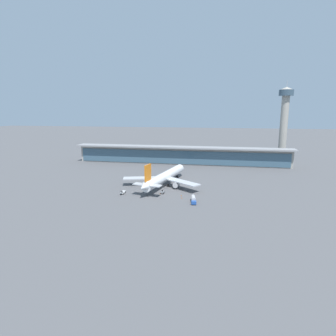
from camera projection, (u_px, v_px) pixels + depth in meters
The scene contains 10 objects.
ground_plane at pixel (163, 185), 174.05m from camera, with size 1200.00×1200.00×0.00m, color #515154.
airliner_on_stand at pixel (164, 177), 172.97m from camera, with size 48.57×63.94×17.11m.
service_truck_near_nose_grey at pixel (162, 192), 156.93m from camera, with size 1.77×2.90×2.05m.
service_truck_under_wing_white at pixel (123, 192), 156.94m from camera, with size 2.17×6.87×2.70m.
service_truck_mid_apron_blue at pixel (193, 199), 141.65m from camera, with size 3.64×8.84×2.95m.
terminal_building at pixel (181, 155), 242.57m from camera, with size 183.60×12.80×15.20m.
control_tower at pixel (284, 119), 243.68m from camera, with size 12.00×12.00×69.58m.
safety_cone_alpha at pixel (160, 193), 156.37m from camera, with size 0.62×0.62×0.70m.
safety_cone_bravo at pixel (182, 198), 148.25m from camera, with size 0.62×0.62×0.70m.
safety_cone_charlie at pixel (181, 195), 152.59m from camera, with size 0.62×0.62×0.70m.
Camera 1 is at (34.93, -164.81, 45.11)m, focal length 30.41 mm.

